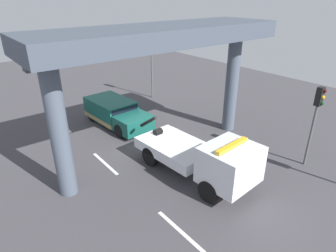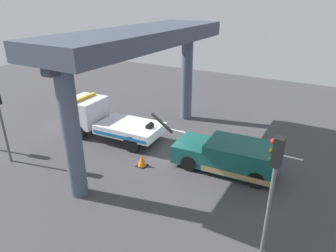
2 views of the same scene
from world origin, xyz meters
name	(u,v)px [view 1 (image 1 of 2)]	position (x,y,z in m)	size (l,w,h in m)	color
ground_plane	(152,147)	(0.00, 0.00, -0.05)	(60.00, 40.00, 0.10)	#423F44
lane_stripe_west	(63,126)	(-6.00, -2.98, 0.00)	(2.60, 0.16, 0.01)	silver
lane_stripe_mid	(105,163)	(0.00, -2.98, 0.00)	(2.60, 0.16, 0.01)	silver
lane_stripe_east	(180,231)	(6.00, -2.98, 0.00)	(2.60, 0.16, 0.01)	silver
tow_truck_white	(205,157)	(4.18, 0.05, 1.20)	(7.32, 2.77, 2.46)	white
towed_van_green	(116,113)	(-4.11, 0.00, 0.78)	(5.33, 2.51, 1.58)	#145147
overpass_structure	(163,47)	(1.12, 0.00, 5.80)	(3.60, 12.67, 6.75)	#4C5666
traffic_light_near	(152,57)	(-6.98, 5.10, 3.38)	(0.39, 0.32, 4.66)	#515456
traffic_light_far	(317,110)	(6.52, 5.10, 3.03)	(0.39, 0.32, 4.16)	#515456
traffic_cone_orange	(177,133)	(0.01, 1.95, 0.30)	(0.53, 0.53, 0.63)	orange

